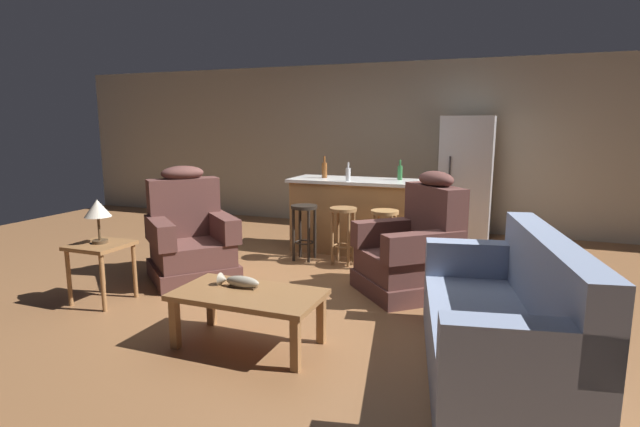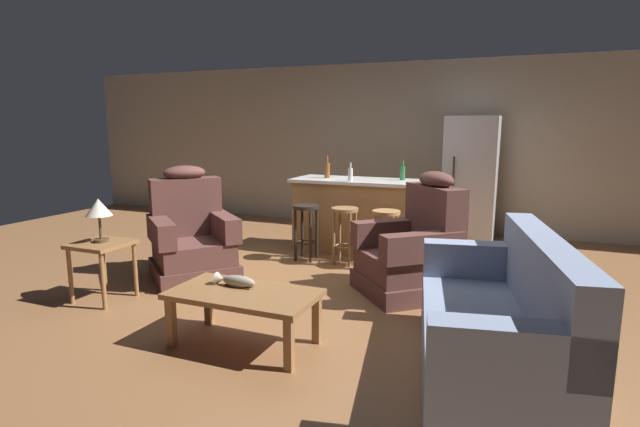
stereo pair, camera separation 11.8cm
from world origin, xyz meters
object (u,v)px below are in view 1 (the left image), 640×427
object	(u,v)px
recliner_near_island	(414,251)
bar_stool_left	(304,222)
refrigerator	(466,179)
bar_stool_middle	(343,225)
bottle_wine_dark	(400,172)
bottle_short_amber	(348,174)
table_lamp	(98,210)
end_table	(101,254)
couch	(504,325)
bar_stool_right	(384,228)
kitchen_island	(359,216)
bottle_tall_green	(324,170)
fish_figurine	(239,282)
coffee_table	(248,299)
recliner_near_lamp	(190,239)

from	to	relation	value
recliner_near_island	bar_stool_left	world-z (taller)	recliner_near_island
bar_stool_left	refrigerator	world-z (taller)	refrigerator
bar_stool_middle	bottle_wine_dark	distance (m)	1.08
bar_stool_left	refrigerator	distance (m)	2.54
bar_stool_middle	bottle_short_amber	xyz separation A→B (m)	(-0.07, 0.38, 0.57)
table_lamp	bottle_short_amber	distance (m)	2.91
recliner_near_island	end_table	distance (m)	2.98
couch	bar_stool_right	world-z (taller)	couch
kitchen_island	bottle_short_amber	size ratio (longest dim) A/B	7.71
bar_stool_left	bar_stool_middle	world-z (taller)	same
end_table	bottle_tall_green	xyz separation A→B (m)	(1.21, 2.68, 0.60)
table_lamp	bar_stool_right	bearing A→B (deg)	42.65
table_lamp	bottle_tall_green	bearing A→B (deg)	65.45
couch	bar_stool_middle	bearing A→B (deg)	-60.55
end_table	table_lamp	size ratio (longest dim) A/B	1.37
end_table	table_lamp	bearing A→B (deg)	129.76
fish_figurine	bar_stool_middle	world-z (taller)	bar_stool_middle
bottle_tall_green	bottle_wine_dark	size ratio (longest dim) A/B	1.13
fish_figurine	bottle_short_amber	size ratio (longest dim) A/B	1.46
table_lamp	bar_stool_middle	size ratio (longest dim) A/B	0.60
end_table	couch	bearing A→B (deg)	-1.58
end_table	bar_stool_right	size ratio (longest dim) A/B	0.82
coffee_table	end_table	world-z (taller)	end_table
fish_figurine	end_table	world-z (taller)	end_table
refrigerator	bottle_short_amber	distance (m)	1.94
fish_figurine	refrigerator	xyz separation A→B (m)	(1.29, 4.13, 0.42)
couch	bar_stool_middle	size ratio (longest dim) A/B	2.98
couch	recliner_near_island	world-z (taller)	recliner_near_island
fish_figurine	table_lamp	bearing A→B (deg)	170.45
bottle_short_amber	bottle_tall_green	bearing A→B (deg)	147.84
coffee_table	recliner_near_island	xyz separation A→B (m)	(0.92, 1.66, 0.06)
recliner_near_island	bottle_tall_green	world-z (taller)	bottle_tall_green
bar_stool_left	refrigerator	size ratio (longest dim) A/B	0.39
coffee_table	bar_stool_left	bearing A→B (deg)	103.21
bar_stool_left	bar_stool_right	distance (m)	1.00
recliner_near_island	bar_stool_middle	distance (m)	1.21
bar_stool_middle	bottle_wine_dark	bearing A→B (deg)	56.85
end_table	table_lamp	distance (m)	0.41
bottle_short_amber	kitchen_island	bearing A→B (deg)	72.19
bottle_tall_green	recliner_near_island	bearing A→B (deg)	-42.91
bar_stool_right	bottle_short_amber	size ratio (longest dim) A/B	2.91
refrigerator	bottle_tall_green	distance (m)	2.08
couch	end_table	world-z (taller)	couch
fish_figurine	recliner_near_lamp	world-z (taller)	recliner_near_lamp
coffee_table	couch	xyz separation A→B (m)	(1.79, 0.24, -0.02)
table_lamp	bar_stool_left	size ratio (longest dim) A/B	0.60
recliner_near_island	refrigerator	world-z (taller)	refrigerator
recliner_near_island	bar_stool_right	bearing A→B (deg)	-97.90
bar_stool_left	fish_figurine	bearing A→B (deg)	-79.32
table_lamp	bottle_short_amber	world-z (taller)	bottle_short_amber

